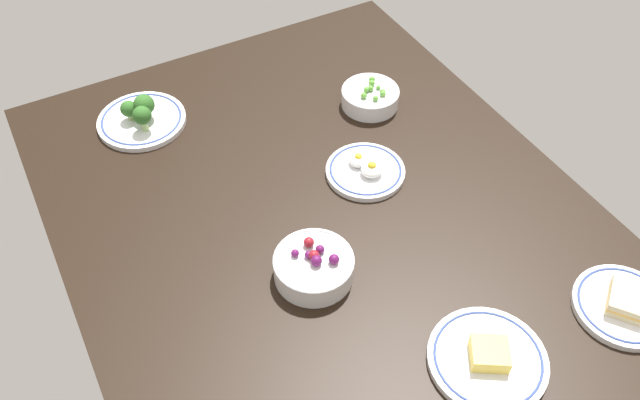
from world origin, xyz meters
TOP-DOWN VIEW (x-y plane):
  - dining_table at (0.00, 0.00)cm, footprint 130.30×106.15cm
  - bowl_peas at (23.98, -27.09)cm, footprint 14.25×14.25cm
  - bowl_berries at (-15.29, 9.70)cm, footprint 15.69×15.69cm
  - plate_broccoli at (43.94, 24.63)cm, footprint 21.07×21.07cm
  - plate_sandwich at (-49.68, -37.25)cm, footprint 18.63×18.63cm
  - plate_eggs at (3.80, -13.59)cm, footprint 17.69×17.69cm
  - plate_cheese at (-46.40, -8.09)cm, footprint 21.13×21.13cm

SIDE VIEW (x-z plane):
  - dining_table at x=0.00cm, z-range 0.00..4.00cm
  - plate_cheese at x=-46.40cm, z-range 2.92..7.31cm
  - plate_eggs at x=3.80cm, z-range 2.74..7.53cm
  - plate_sandwich at x=-49.68cm, z-range 3.00..7.57cm
  - plate_broccoli at x=43.94cm, z-range 2.03..9.94cm
  - bowl_peas at x=23.98cm, z-range 3.65..9.37cm
  - bowl_berries at x=-15.29cm, z-range 3.38..10.36cm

